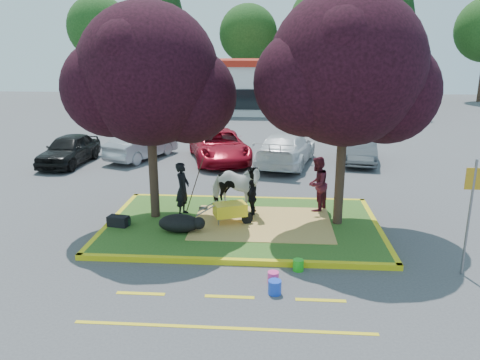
# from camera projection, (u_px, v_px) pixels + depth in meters

# --- Properties ---
(ground) EXTENTS (90.00, 90.00, 0.00)m
(ground) POSITION_uv_depth(u_px,v_px,m) (242.00, 227.00, 14.36)
(ground) COLOR #424244
(ground) RESTS_ON ground
(median_island) EXTENTS (8.00, 5.00, 0.15)m
(median_island) POSITION_uv_depth(u_px,v_px,m) (242.00, 225.00, 14.34)
(median_island) COLOR #2B561A
(median_island) RESTS_ON ground
(curb_near) EXTENTS (8.30, 0.16, 0.15)m
(curb_near) POSITION_uv_depth(u_px,v_px,m) (235.00, 262.00, 11.87)
(curb_near) COLOR yellow
(curb_near) RESTS_ON ground
(curb_far) EXTENTS (8.30, 0.16, 0.15)m
(curb_far) POSITION_uv_depth(u_px,v_px,m) (247.00, 199.00, 16.82)
(curb_far) COLOR yellow
(curb_far) RESTS_ON ground
(curb_left) EXTENTS (0.16, 5.30, 0.15)m
(curb_left) POSITION_uv_depth(u_px,v_px,m) (112.00, 221.00, 14.63)
(curb_left) COLOR yellow
(curb_left) RESTS_ON ground
(curb_right) EXTENTS (0.16, 5.30, 0.15)m
(curb_right) POSITION_uv_depth(u_px,v_px,m) (377.00, 228.00, 14.06)
(curb_right) COLOR yellow
(curb_right) RESTS_ON ground
(straw_bedding) EXTENTS (4.20, 3.00, 0.01)m
(straw_bedding) POSITION_uv_depth(u_px,v_px,m) (262.00, 223.00, 14.28)
(straw_bedding) COLOR #DDAD5B
(straw_bedding) RESTS_ON median_island
(tree_purple_left) EXTENTS (5.06, 4.20, 6.51)m
(tree_purple_left) POSITION_uv_depth(u_px,v_px,m) (149.00, 81.00, 13.74)
(tree_purple_left) COLOR black
(tree_purple_left) RESTS_ON median_island
(tree_purple_right) EXTENTS (5.30, 4.40, 6.82)m
(tree_purple_right) POSITION_uv_depth(u_px,v_px,m) (347.00, 76.00, 13.10)
(tree_purple_right) COLOR black
(tree_purple_right) RESTS_ON median_island
(fire_lane_stripe_a) EXTENTS (1.10, 0.12, 0.01)m
(fire_lane_stripe_a) POSITION_uv_depth(u_px,v_px,m) (141.00, 293.00, 10.47)
(fire_lane_stripe_a) COLOR yellow
(fire_lane_stripe_a) RESTS_ON ground
(fire_lane_stripe_b) EXTENTS (1.10, 0.12, 0.01)m
(fire_lane_stripe_b) POSITION_uv_depth(u_px,v_px,m) (230.00, 297.00, 10.33)
(fire_lane_stripe_b) COLOR yellow
(fire_lane_stripe_b) RESTS_ON ground
(fire_lane_stripe_c) EXTENTS (1.10, 0.12, 0.01)m
(fire_lane_stripe_c) POSITION_uv_depth(u_px,v_px,m) (321.00, 300.00, 10.19)
(fire_lane_stripe_c) COLOR yellow
(fire_lane_stripe_c) RESTS_ON ground
(fire_lane_long) EXTENTS (6.00, 0.10, 0.01)m
(fire_lane_long) POSITION_uv_depth(u_px,v_px,m) (224.00, 328.00, 9.18)
(fire_lane_long) COLOR yellow
(fire_lane_long) RESTS_ON ground
(retail_building) EXTENTS (20.40, 8.40, 4.40)m
(retail_building) POSITION_uv_depth(u_px,v_px,m) (287.00, 85.00, 40.48)
(retail_building) COLOR silver
(retail_building) RESTS_ON ground
(treeline) EXTENTS (46.58, 7.80, 14.63)m
(treeline) POSITION_uv_depth(u_px,v_px,m) (279.00, 24.00, 48.29)
(treeline) COLOR black
(treeline) RESTS_ON ground
(cow) EXTENTS (2.14, 1.58, 1.65)m
(cow) POSITION_uv_depth(u_px,v_px,m) (235.00, 187.00, 15.12)
(cow) COLOR white
(cow) RESTS_ON median_island
(calf) EXTENTS (1.29, 0.83, 0.52)m
(calf) POSITION_uv_depth(u_px,v_px,m) (179.00, 223.00, 13.54)
(calf) COLOR black
(calf) RESTS_ON median_island
(handler) EXTENTS (0.50, 0.68, 1.71)m
(handler) POSITION_uv_depth(u_px,v_px,m) (183.00, 189.00, 14.82)
(handler) COLOR black
(handler) RESTS_ON median_island
(visitor_a) EXTENTS (1.01, 1.09, 1.80)m
(visitor_a) POSITION_uv_depth(u_px,v_px,m) (317.00, 184.00, 15.19)
(visitor_a) COLOR #4F1623
(visitor_a) RESTS_ON median_island
(visitor_b) EXTENTS (0.46, 0.76, 1.20)m
(visitor_b) POSITION_uv_depth(u_px,v_px,m) (252.00, 198.00, 14.74)
(visitor_b) COLOR black
(visitor_b) RESTS_ON median_island
(wheelbarrow) EXTENTS (1.70, 0.87, 0.65)m
(wheelbarrow) POSITION_uv_depth(u_px,v_px,m) (230.00, 210.00, 14.13)
(wheelbarrow) COLOR black
(wheelbarrow) RESTS_ON median_island
(gear_bag_dark) EXTENTS (0.66, 0.44, 0.31)m
(gear_bag_dark) POSITION_uv_depth(u_px,v_px,m) (118.00, 221.00, 14.02)
(gear_bag_dark) COLOR black
(gear_bag_dark) RESTS_ON median_island
(gear_bag_green) EXTENTS (0.44, 0.32, 0.22)m
(gear_bag_green) POSITION_uv_depth(u_px,v_px,m) (123.00, 221.00, 14.11)
(gear_bag_green) COLOR black
(gear_bag_green) RESTS_ON median_island
(sign_post) EXTENTS (0.40, 0.06, 2.87)m
(sign_post) POSITION_uv_depth(u_px,v_px,m) (471.00, 204.00, 10.90)
(sign_post) COLOR slate
(sign_post) RESTS_ON ground
(bucket_green) EXTENTS (0.29, 0.29, 0.29)m
(bucket_green) POSITION_uv_depth(u_px,v_px,m) (298.00, 265.00, 11.53)
(bucket_green) COLOR green
(bucket_green) RESTS_ON ground
(bucket_pink) EXTENTS (0.31, 0.31, 0.29)m
(bucket_pink) POSITION_uv_depth(u_px,v_px,m) (273.00, 278.00, 10.90)
(bucket_pink) COLOR #F6368C
(bucket_pink) RESTS_ON ground
(bucket_blue) EXTENTS (0.32, 0.32, 0.32)m
(bucket_blue) POSITION_uv_depth(u_px,v_px,m) (275.00, 287.00, 10.43)
(bucket_blue) COLOR blue
(bucket_blue) RESTS_ON ground
(car_black) EXTENTS (1.88, 4.25, 1.42)m
(car_black) POSITION_uv_depth(u_px,v_px,m) (69.00, 149.00, 22.00)
(car_black) COLOR black
(car_black) RESTS_ON ground
(car_silver) EXTENTS (2.96, 4.44, 1.38)m
(car_silver) POSITION_uv_depth(u_px,v_px,m) (142.00, 145.00, 23.12)
(car_silver) COLOR #9A9BA1
(car_silver) RESTS_ON ground
(car_red) EXTENTS (3.84, 5.86, 1.50)m
(car_red) POSITION_uv_depth(u_px,v_px,m) (219.00, 146.00, 22.71)
(car_red) COLOR #A60D21
(car_red) RESTS_ON ground
(car_white) EXTENTS (3.29, 5.65, 1.54)m
(car_white) POSITION_uv_depth(u_px,v_px,m) (286.00, 149.00, 21.92)
(car_white) COLOR white
(car_white) RESTS_ON ground
(car_grey) EXTENTS (2.06, 4.36, 1.38)m
(car_grey) POSITION_uv_depth(u_px,v_px,m) (360.00, 148.00, 22.50)
(car_grey) COLOR #505357
(car_grey) RESTS_ON ground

